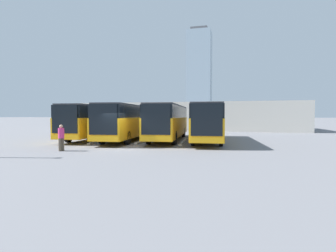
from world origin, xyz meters
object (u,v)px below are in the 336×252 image
Objects in this scene: bus_2 at (129,121)px; pedestrian at (61,137)px; bus_0 at (207,121)px; bus_1 at (169,121)px; bus_3 at (98,121)px.

pedestrian is at bearing 75.21° from bus_2.
bus_0 is 7.36m from bus_2.
bus_1 and bus_2 have the same top height.
bus_1 is 10.47m from pedestrian.
pedestrian is (1.35, 8.20, -0.90)m from bus_2.
bus_1 is at bearing 176.60° from bus_3.
bus_3 is (10.98, 0.05, 0.00)m from bus_0.
pedestrian is at bearing 99.13° from bus_3.
bus_2 is 1.00× the size of bus_3.
bus_3 is 7.22× the size of pedestrian.
bus_2 is 3.72m from bus_3.
pedestrian is (8.67, 8.94, -0.90)m from bus_0.
bus_1 is 1.00× the size of bus_3.
bus_1 is at bearing -14.52° from pedestrian.
bus_2 is (7.32, 0.74, 0.00)m from bus_0.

